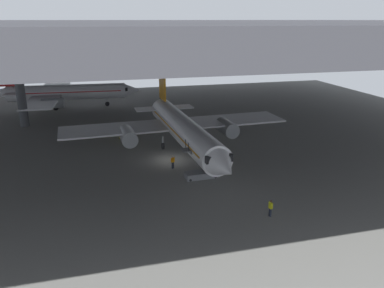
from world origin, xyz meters
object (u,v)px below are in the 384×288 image
at_px(crew_worker_near_nose, 270,207).
at_px(crew_worker_by_stairs, 173,161).
at_px(baggage_tug, 124,134).
at_px(boarding_stairs, 201,172).
at_px(airplane_distant, 64,92).
at_px(airplane_main, 182,128).

height_order(crew_worker_near_nose, crew_worker_by_stairs, crew_worker_near_nose).
xyz_separation_m(crew_worker_by_stairs, baggage_tug, (-4.52, 14.20, -0.37)).
relative_size(boarding_stairs, baggage_tug, 1.89).
distance_m(boarding_stairs, airplane_distant, 44.70).
bearing_deg(crew_worker_by_stairs, airplane_main, 65.75).
relative_size(crew_worker_by_stairs, baggage_tug, 0.67).
bearing_deg(airplane_main, crew_worker_by_stairs, -114.25).
distance_m(boarding_stairs, crew_worker_by_stairs, 4.29).
distance_m(boarding_stairs, baggage_tug, 19.05).
relative_size(boarding_stairs, crew_worker_by_stairs, 2.80).
bearing_deg(crew_worker_near_nose, boarding_stairs, 109.34).
bearing_deg(boarding_stairs, airplane_main, 89.29).
bearing_deg(baggage_tug, crew_worker_near_nose, -69.37).
bearing_deg(crew_worker_near_nose, baggage_tug, 110.63).
xyz_separation_m(boarding_stairs, airplane_distant, (-16.30, 41.56, 2.39)).
bearing_deg(crew_worker_by_stairs, boarding_stairs, -55.58).
xyz_separation_m(airplane_distant, baggage_tug, (9.36, -23.82, -2.58)).
xyz_separation_m(airplane_main, airplane_distant, (-16.41, 32.40, -0.16)).
bearing_deg(airplane_distant, crew_worker_near_nose, -68.99).
height_order(airplane_distant, baggage_tug, airplane_distant).
relative_size(crew_worker_near_nose, crew_worker_by_stairs, 1.02).
bearing_deg(crew_worker_by_stairs, airplane_distant, 110.05).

